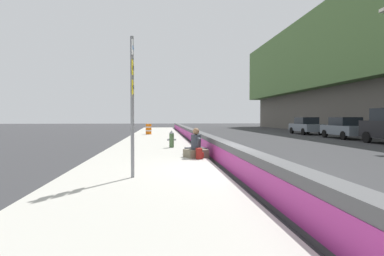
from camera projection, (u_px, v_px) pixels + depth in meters
The scene contains 11 objects.
ground_plane at pixel (235, 173), 9.45m from camera, with size 160.00×160.00×0.00m, color #353538.
sidewalk_strip at pixel (146, 173), 9.19m from camera, with size 80.00×4.40×0.14m, color #B5B2A8.
jersey_barrier at pixel (235, 159), 9.43m from camera, with size 76.00×0.45×0.85m.
route_sign_post at pixel (132, 96), 8.03m from camera, with size 0.44×0.09×3.60m.
fire_hydrant at pixel (172, 139), 16.20m from camera, with size 0.26×0.46×0.88m.
seated_person_foreground at pixel (196, 148), 12.20m from camera, with size 0.92×0.99×1.13m.
seated_person_middle at pixel (196, 146), 13.11m from camera, with size 0.83×0.91×1.07m.
backpack at pixel (199, 154), 11.73m from camera, with size 0.32×0.28×0.40m.
construction_barrel at pixel (149, 129), 28.94m from camera, with size 0.54×0.54×0.95m.
parked_car_fourth at pixel (344, 128), 25.06m from camera, with size 4.55×2.06×1.71m.
parked_car_midline at pixel (306, 126), 31.55m from camera, with size 4.55×2.04×1.71m.
Camera 1 is at (-9.23, 2.20, 1.68)m, focal length 29.50 mm.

